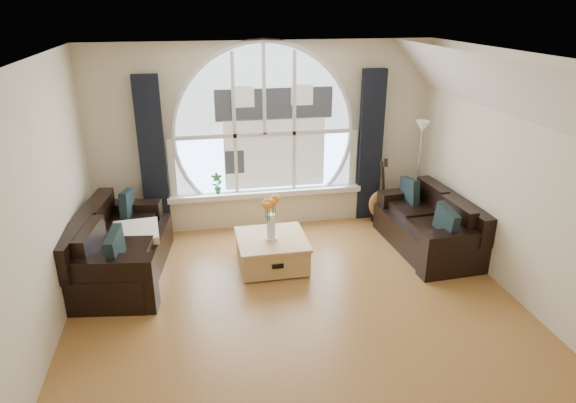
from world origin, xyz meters
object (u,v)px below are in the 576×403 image
object	(u,v)px
vase_flowers	(271,211)
potted_plant	(217,183)
floor_lamp	(418,174)
guitar	(381,190)
sofa_right	(428,222)
coffee_chest	(272,250)
sofa_left	(120,245)

from	to	relation	value
vase_flowers	potted_plant	size ratio (longest dim) A/B	2.21
floor_lamp	guitar	size ratio (longest dim) A/B	1.51
guitar	potted_plant	distance (m)	2.46
vase_flowers	floor_lamp	size ratio (longest dim) A/B	0.44
sofa_right	coffee_chest	xyz separation A→B (m)	(-2.17, -0.08, -0.19)
sofa_right	guitar	size ratio (longest dim) A/B	1.61
potted_plant	sofa_right	bearing A→B (deg)	-24.03
floor_lamp	potted_plant	world-z (taller)	floor_lamp
potted_plant	sofa_left	bearing A→B (deg)	-137.05
sofa_left	vase_flowers	bearing A→B (deg)	2.51
vase_flowers	floor_lamp	distance (m)	2.55
vase_flowers	potted_plant	bearing A→B (deg)	113.17
sofa_left	guitar	world-z (taller)	guitar
coffee_chest	guitar	xyz separation A→B (m)	(1.84, 1.03, 0.32)
vase_flowers	floor_lamp	bearing A→B (deg)	21.96
sofa_left	floor_lamp	world-z (taller)	floor_lamp
sofa_left	sofa_right	world-z (taller)	sofa_left
guitar	floor_lamp	bearing A→B (deg)	-19.64
sofa_left	coffee_chest	bearing A→B (deg)	4.02
sofa_right	vase_flowers	xyz separation A→B (m)	(-2.19, -0.13, 0.38)
sofa_right	floor_lamp	size ratio (longest dim) A/B	1.07
sofa_left	guitar	xyz separation A→B (m)	(3.71, 0.90, 0.13)
sofa_left	potted_plant	distance (m)	1.76
sofa_left	vase_flowers	size ratio (longest dim) A/B	2.69
coffee_chest	floor_lamp	distance (m)	2.59
sofa_left	sofa_right	xyz separation A→B (m)	(4.04, -0.05, 0.00)
sofa_left	vase_flowers	distance (m)	1.90
floor_lamp	vase_flowers	bearing A→B (deg)	-158.04
sofa_left	potted_plant	world-z (taller)	potted_plant
vase_flowers	guitar	distance (m)	2.16
guitar	potted_plant	size ratio (longest dim) A/B	3.34
sofa_left	coffee_chest	world-z (taller)	sofa_left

